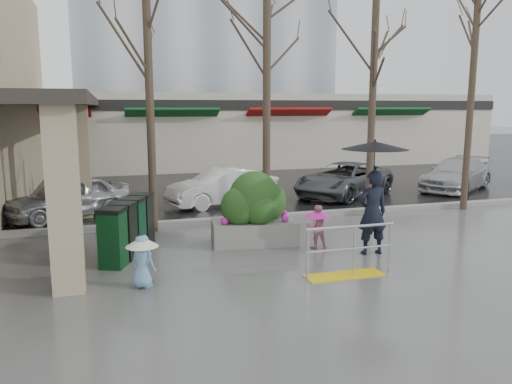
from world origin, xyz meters
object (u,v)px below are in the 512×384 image
woman (373,187)px  car_b (223,187)px  car_c (344,180)px  child_blue (142,256)px  tree_mideast (374,54)px  child_pink (317,223)px  tree_west (147,37)px  news_boxes (128,228)px  car_d (456,174)px  tree_east (475,39)px  tree_midwest (267,36)px  handrail (348,257)px  car_a (68,197)px  planter (254,209)px

woman → car_b: woman is taller
woman → car_c: bearing=-108.0°
child_blue → car_b: bearing=-73.1°
tree_mideast → child_pink: bearing=-136.4°
tree_mideast → car_c: tree_mideast is taller
tree_west → news_boxes: tree_west is taller
tree_mideast → car_d: (5.85, 3.37, -4.23)m
car_b → tree_west: bearing=-57.3°
woman → news_boxes: (-5.32, 1.49, -0.92)m
tree_east → woman: 7.56m
child_blue → car_c: car_c is taller
tree_east → car_b: (-7.42, 2.96, -4.75)m
tree_midwest → car_c: bearing=38.9°
tree_east → car_c: bearing=128.8°
woman → child_blue: size_ratio=2.58×
tree_midwest → car_c: size_ratio=1.54×
handrail → tree_west: tree_west is taller
child_blue → tree_mideast: bearing=-108.2°
woman → car_a: size_ratio=0.71×
child_pink → car_b: size_ratio=0.27×
car_d → tree_east: bearing=-67.4°
tree_midwest → car_d: bearing=20.2°
child_blue → car_d: 15.05m
tree_mideast → tree_east: size_ratio=0.90×
tree_east → planter: tree_east is taller
child_blue → news_boxes: news_boxes is taller
tree_east → car_c: 6.39m
tree_east → child_blue: (-10.59, -4.31, -4.77)m
tree_east → child_blue: 12.39m
tree_west → child_pink: size_ratio=6.51×
tree_west → woman: tree_west is taller
child_pink → car_a: car_a is taller
planter → car_a: 6.35m
tree_midwest → child_pink: size_ratio=6.71×
car_b → car_c: size_ratio=0.84×
car_b → tree_east: bearing=52.1°
woman → child_blue: (-5.16, -0.71, -0.94)m
news_boxes → car_a: 4.80m
tree_midwest → woman: 5.32m
handrail → child_blue: bearing=172.9°
car_b → news_boxes: bearing=-49.5°
handrail → planter: (-1.10, 2.83, 0.48)m
handrail → child_blue: (-3.95, 0.49, 0.24)m
tree_mideast → news_boxes: tree_mideast is taller
planter → child_blue: bearing=-140.6°
woman → planter: size_ratio=1.21×
tree_west → child_blue: 6.24m
handrail → car_a: car_a is taller
tree_midwest → child_blue: size_ratio=6.90×
news_boxes → planter: bearing=26.1°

